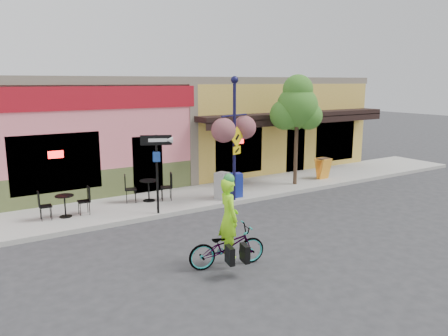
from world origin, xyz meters
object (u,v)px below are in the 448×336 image
one_way_sign (157,175)px  newspaper_box_blue (236,185)px  bicycle (227,246)px  cyclist_rider (229,228)px  street_tree (297,130)px  newspaper_box_grey (222,186)px  building (172,124)px  lamp_post (234,139)px

one_way_sign → newspaper_box_blue: one_way_sign is taller
bicycle → newspaper_box_blue: bearing=-24.2°
cyclist_rider → newspaper_box_blue: cyclist_rider is taller
street_tree → bicycle: bearing=-142.4°
newspaper_box_grey → street_tree: bearing=-16.4°
cyclist_rider → building: bearing=-7.5°
lamp_post → newspaper_box_blue: size_ratio=4.94×
building → street_tree: street_tree is taller
cyclist_rider → bicycle: bearing=101.9°
bicycle → newspaper_box_grey: size_ratio=1.95×
cyclist_rider → newspaper_box_blue: (3.37, 4.69, -0.35)m
building → newspaper_box_grey: bearing=-100.1°
one_way_sign → newspaper_box_blue: bearing=30.3°
building → street_tree: 6.65m
building → lamp_post: 6.88m
one_way_sign → newspaper_box_grey: bearing=32.9°
cyclist_rider → lamp_post: 5.53m
building → cyclist_rider: (-3.94, -11.20, -1.31)m
one_way_sign → newspaper_box_blue: size_ratio=2.87×
one_way_sign → newspaper_box_grey: (2.68, 0.40, -0.79)m
cyclist_rider → street_tree: street_tree is taller
cyclist_rider → newspaper_box_grey: (2.80, 4.75, -0.31)m
newspaper_box_blue → street_tree: size_ratio=0.20×
building → bicycle: building is taller
bicycle → cyclist_rider: size_ratio=0.99×
building → cyclist_rider: 11.95m
cyclist_rider → lamp_post: lamp_post is taller
newspaper_box_blue → newspaper_box_grey: (-0.57, 0.07, 0.04)m
cyclist_rider → lamp_post: (3.07, 4.38, 1.39)m
newspaper_box_blue → newspaper_box_grey: 0.57m
cyclist_rider → lamp_post: size_ratio=0.43×
building → newspaper_box_grey: building is taller
building → lamp_post: size_ratio=4.18×
cyclist_rider → newspaper_box_grey: cyclist_rider is taller
one_way_sign → newspaper_box_grey: size_ratio=2.64×
bicycle → building: bearing=-7.7°
bicycle → one_way_sign: bearing=9.7°
lamp_post → newspaper_box_grey: (-0.27, 0.37, -1.70)m
bicycle → cyclist_rider: 0.45m
newspaper_box_blue → newspaper_box_grey: size_ratio=0.92×
newspaper_box_grey → newspaper_box_blue: bearing=-28.0°
newspaper_box_blue → lamp_post: bearing=-123.9°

